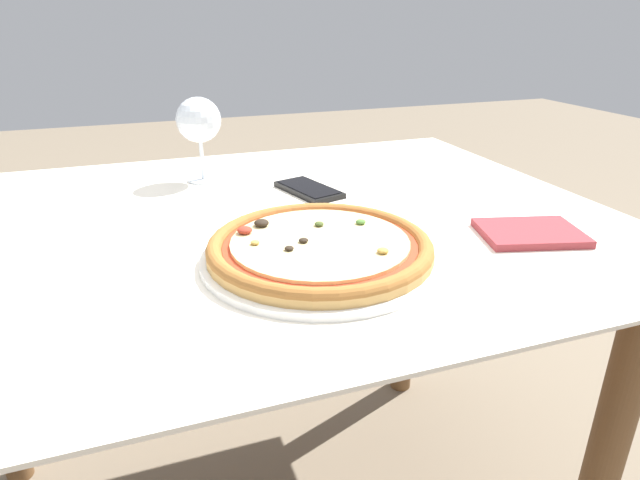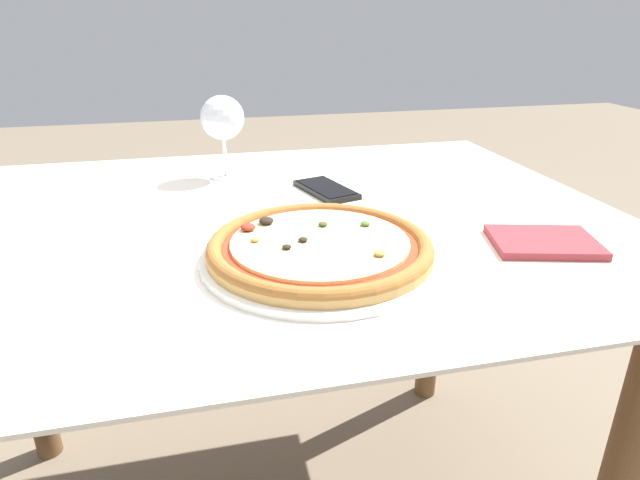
{
  "view_description": "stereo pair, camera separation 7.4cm",
  "coord_description": "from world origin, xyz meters",
  "px_view_note": "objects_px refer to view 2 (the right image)",
  "views": [
    {
      "loc": [
        -0.15,
        -0.82,
        1.05
      ],
      "look_at": [
        0.07,
        -0.18,
        0.76
      ],
      "focal_mm": 30.0,
      "sensor_mm": 36.0,
      "label": 1
    },
    {
      "loc": [
        -0.08,
        -0.84,
        1.05
      ],
      "look_at": [
        0.07,
        -0.18,
        0.76
      ],
      "focal_mm": 30.0,
      "sensor_mm": 36.0,
      "label": 2
    }
  ],
  "objects_px": {
    "pizza_plate": "(320,248)",
    "cell_phone": "(326,189)",
    "dining_table": "(255,267)",
    "wine_glass_far_left": "(222,119)"
  },
  "relations": [
    {
      "from": "pizza_plate",
      "to": "cell_phone",
      "type": "bearing_deg",
      "value": 74.68
    },
    {
      "from": "pizza_plate",
      "to": "cell_phone",
      "type": "xyz_separation_m",
      "value": [
        0.08,
        0.29,
        -0.01
      ]
    },
    {
      "from": "pizza_plate",
      "to": "cell_phone",
      "type": "relative_size",
      "value": 2.11
    },
    {
      "from": "dining_table",
      "to": "cell_phone",
      "type": "relative_size",
      "value": 7.98
    },
    {
      "from": "dining_table",
      "to": "wine_glass_far_left",
      "type": "relative_size",
      "value": 7.48
    },
    {
      "from": "wine_glass_far_left",
      "to": "cell_phone",
      "type": "height_order",
      "value": "wine_glass_far_left"
    },
    {
      "from": "dining_table",
      "to": "wine_glass_far_left",
      "type": "height_order",
      "value": "wine_glass_far_left"
    },
    {
      "from": "dining_table",
      "to": "pizza_plate",
      "type": "height_order",
      "value": "pizza_plate"
    },
    {
      "from": "pizza_plate",
      "to": "cell_phone",
      "type": "height_order",
      "value": "pizza_plate"
    },
    {
      "from": "wine_glass_far_left",
      "to": "pizza_plate",
      "type": "bearing_deg",
      "value": -77.3
    }
  ]
}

